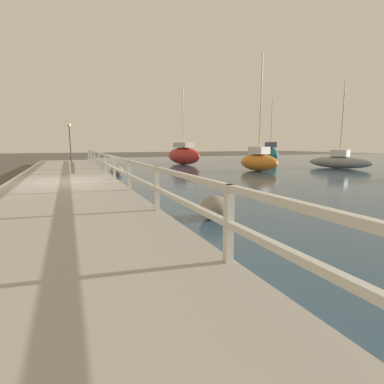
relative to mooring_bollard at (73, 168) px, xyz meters
name	(u,v)px	position (x,y,z in m)	size (l,w,h in m)	color
ground_plane	(64,190)	(-0.41, -3.50, -0.66)	(120.00, 120.00, 0.00)	#4C473D
dock_walkway	(64,186)	(-0.41, -3.50, -0.48)	(4.17, 36.00, 0.35)	#9E998E
railing	(114,163)	(1.58, -3.50, 0.37)	(0.10, 32.50, 0.98)	beige
boulder_upstream	(117,170)	(2.45, 1.80, -0.37)	(0.76, 0.69, 0.57)	slate
boulder_near_dock	(216,209)	(3.25, -9.60, -0.51)	(0.41, 0.37, 0.31)	gray
boulder_mid_strip	(215,207)	(3.08, -9.90, -0.37)	(0.76, 0.69, 0.57)	slate
mooring_bollard	(73,168)	(0.00, 0.00, 0.00)	(0.18, 0.18, 0.60)	gray
dock_lamp	(70,134)	(0.01, 6.24, 1.89)	(0.27, 0.27, 2.91)	#2D2D33
sailboat_teal	(270,154)	(19.65, 9.93, 0.22)	(2.33, 4.00, 6.49)	#1E707A
sailboat_gray	(339,161)	(19.04, 0.58, -0.11)	(2.70, 4.77, 6.59)	gray
sailboat_orange	(259,161)	(11.96, 0.98, 0.05)	(2.19, 3.32, 7.78)	orange
sailboat_red	(183,155)	(9.63, 9.47, 0.21)	(2.45, 4.85, 6.73)	red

